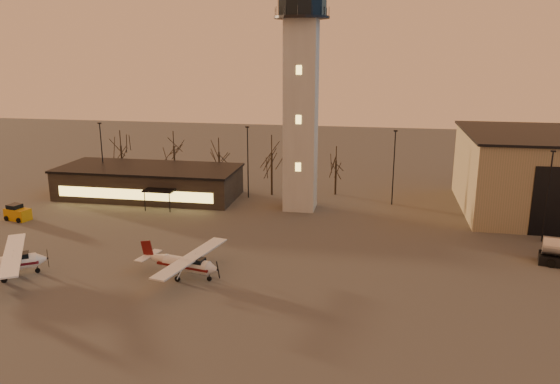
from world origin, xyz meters
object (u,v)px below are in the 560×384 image
(terminal, at_px, (149,182))
(cessna_rear, at_px, (10,265))
(control_tower, at_px, (301,83))
(cessna_front, at_px, (188,267))
(service_cart, at_px, (18,214))

(terminal, relative_size, cessna_rear, 2.38)
(control_tower, distance_m, cessna_front, 29.48)
(control_tower, height_order, cessna_front, control_tower)
(control_tower, distance_m, cessna_rear, 38.72)
(control_tower, distance_m, terminal, 26.24)
(terminal, xyz_separation_m, cessna_front, (15.20, -26.25, -1.12))
(cessna_front, distance_m, service_cart, 29.72)
(terminal, relative_size, service_cart, 7.58)
(cessna_rear, bearing_deg, control_tower, 17.44)
(cessna_front, bearing_deg, cessna_rear, -157.97)
(cessna_rear, height_order, service_cart, cessna_rear)
(control_tower, relative_size, service_cart, 9.73)
(cessna_front, distance_m, cessna_rear, 16.57)
(terminal, xyz_separation_m, cessna_rear, (-1.14, -29.05, -1.06))
(cessna_front, bearing_deg, terminal, 132.37)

